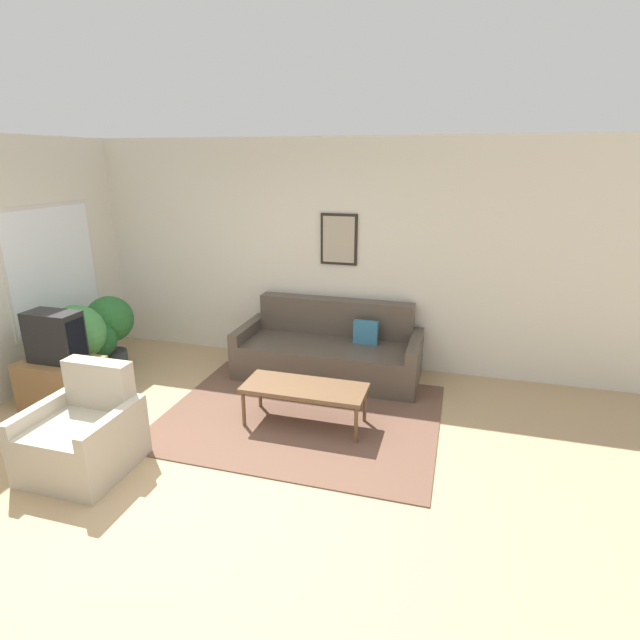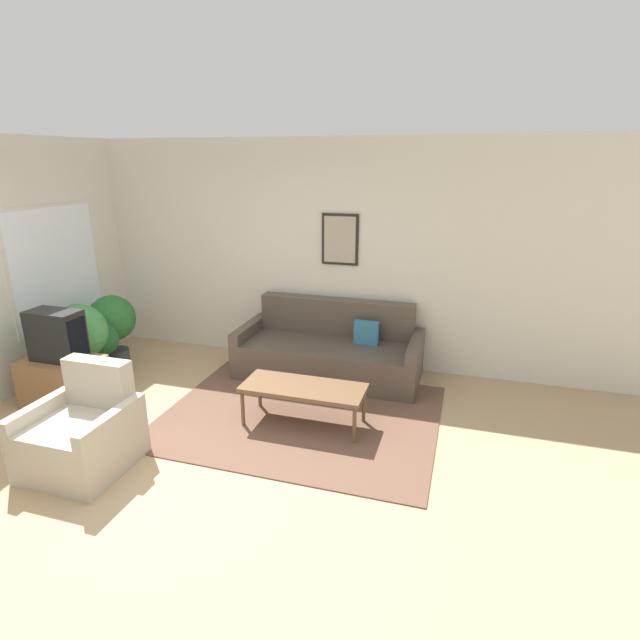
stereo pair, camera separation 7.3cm
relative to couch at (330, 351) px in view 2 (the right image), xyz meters
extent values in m
plane|color=tan|center=(-0.57, -2.33, -0.29)|extent=(16.00, 16.00, 0.00)
cube|color=brown|center=(0.00, -1.07, -0.28)|extent=(2.68, 2.11, 0.01)
cube|color=beige|center=(-0.57, 0.46, 1.06)|extent=(8.00, 0.06, 2.70)
cube|color=black|center=(0.00, 0.42, 1.26)|extent=(0.44, 0.03, 0.60)
cube|color=#A89E89|center=(0.00, 0.40, 1.26)|extent=(0.38, 0.01, 0.54)
cube|color=beige|center=(-3.13, -0.70, 0.97)|extent=(0.02, 1.34, 1.43)
cube|color=white|center=(-3.12, -0.70, 0.97)|extent=(0.02, 1.26, 1.35)
cube|color=#4C4238|center=(0.00, -0.06, -0.08)|extent=(1.88, 0.90, 0.42)
cube|color=#4C4238|center=(0.00, 0.29, 0.35)|extent=(1.88, 0.20, 0.43)
cube|color=#4C4238|center=(-1.00, -0.06, -0.01)|extent=(0.12, 0.90, 0.56)
cube|color=#4C4238|center=(1.00, -0.06, -0.01)|extent=(0.12, 0.90, 0.56)
cube|color=teal|center=(0.42, 0.05, 0.25)|extent=(0.28, 0.10, 0.28)
cube|color=brown|center=(0.08, -1.21, 0.10)|extent=(1.17, 0.48, 0.04)
cylinder|color=brown|center=(-0.47, -1.41, -0.11)|extent=(0.04, 0.04, 0.37)
cylinder|color=brown|center=(0.63, -1.41, -0.11)|extent=(0.04, 0.04, 0.37)
cylinder|color=brown|center=(-0.47, -1.00, -0.11)|extent=(0.04, 0.04, 0.37)
cylinder|color=brown|center=(0.63, -1.00, -0.11)|extent=(0.04, 0.04, 0.37)
cube|color=olive|center=(-2.42, -1.55, -0.03)|extent=(0.78, 0.50, 0.51)
cube|color=black|center=(-2.42, -1.55, 0.48)|extent=(0.53, 0.28, 0.51)
cube|color=black|center=(-2.15, -1.55, 0.48)|extent=(0.01, 0.23, 0.40)
cube|color=#B2A893|center=(-1.45, -2.42, -0.07)|extent=(0.59, 0.76, 0.44)
cube|color=#B2A893|center=(-1.45, -2.12, 0.35)|extent=(0.59, 0.16, 0.41)
cube|color=#B2A893|center=(-1.79, -2.42, -0.01)|extent=(0.09, 0.76, 0.56)
cube|color=#B2A893|center=(-1.11, -2.42, -0.01)|extent=(0.09, 0.76, 0.56)
cylinder|color=#383D42|center=(-2.54, -1.12, -0.18)|extent=(0.22, 0.22, 0.22)
cylinder|color=#51381E|center=(-2.54, -1.12, 0.02)|extent=(0.04, 0.04, 0.18)
sphere|color=#3D8442|center=(-2.54, -1.12, 0.37)|extent=(0.61, 0.61, 0.61)
cylinder|color=#383D42|center=(-2.66, -0.44, -0.20)|extent=(0.31, 0.31, 0.18)
cylinder|color=#51381E|center=(-2.66, -0.44, -0.03)|extent=(0.04, 0.04, 0.17)
sphere|color=#28662D|center=(-2.66, -0.44, 0.30)|extent=(0.57, 0.57, 0.57)
cylinder|color=#383D42|center=(-2.55, -0.80, -0.21)|extent=(0.25, 0.25, 0.17)
cylinder|color=#51381E|center=(-2.55, -0.80, -0.06)|extent=(0.04, 0.04, 0.12)
sphere|color=#1E5628|center=(-2.55, -0.80, 0.17)|extent=(0.40, 0.40, 0.40)
camera|label=1|loc=(1.41, -5.29, 2.17)|focal=28.00mm
camera|label=2|loc=(1.48, -5.27, 2.17)|focal=28.00mm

